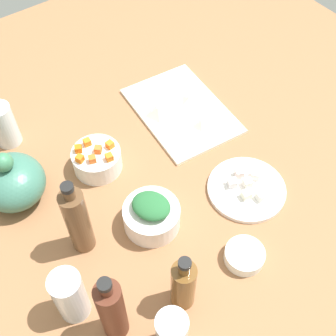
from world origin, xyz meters
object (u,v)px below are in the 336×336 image
Objects in this scene: bowl_small_side at (244,256)px; drinking_glass_0 at (70,296)px; drinking_glass_2 at (4,125)px; bottle_0 at (78,221)px; bowl_greens at (152,217)px; cutting_board at (181,111)px; teapot at (12,181)px; plate_tofu at (246,189)px; drinking_glass_1 at (172,335)px; bottle_1 at (112,310)px; bottle_2 at (183,285)px; bowl_carrots at (97,160)px.

drinking_glass_0 reaches higher than bowl_small_side.
bottle_0 is at bearing -178.84° from drinking_glass_2.
bottle_0 is (5.20, 16.19, 7.28)cm from bowl_greens.
bowl_greens is at bearing -107.81° from bottle_0.
bowl_small_side is 0.72× the size of drinking_glass_2.
drinking_glass_2 reaches higher than cutting_board.
cutting_board is at bearing -65.04° from bottle_0.
teapot is (27.36, 23.04, 3.03)cm from bowl_greens.
plate_tofu is at bearing -44.24° from bowl_small_side.
drinking_glass_1 is at bearing 116.89° from plate_tofu.
bottle_1 is at bearing 128.34° from bowl_greens.
bottle_2 reaches higher than plate_tofu.
drinking_glass_0 is (-30.72, 24.09, 4.30)cm from bowl_carrots.
bottle_1 reaches higher than drinking_glass_2.
cutting_board is 68.23cm from drinking_glass_1.
drinking_glass_2 is (46.18, 17.02, 3.28)cm from bowl_greens.
plate_tofu is at bearing -141.04° from drinking_glass_2.
teapot reaches higher than bowl_small_side.
bottle_2 reaches higher than teapot.
bottle_1 is 15.60cm from bottle_2.
bottle_0 is at bearing 47.47° from bowl_small_side.
bowl_greens is 29.87cm from drinking_glass_1.
bottle_2 reaches higher than bowl_small_side.
drinking_glass_0 is (-12.81, 9.51, -3.09)cm from bottle_0.
bottle_1 is (-43.70, -2.37, 4.13)cm from teapot.
bowl_small_side is at bearing -143.92° from teapot.
drinking_glass_0 is (8.73, 5.03, -2.96)cm from bottle_1.
bottle_2 reaches higher than drinking_glass_2.
teapot reaches higher than drinking_glass_2.
bowl_carrots is at bearing -13.60° from drinking_glass_1.
plate_tofu is 1.57× the size of drinking_glass_2.
cutting_board is at bearing -58.29° from drinking_glass_0.
drinking_glass_2 is (53.80, -8.68, -0.92)cm from drinking_glass_0.
drinking_glass_1 is 72.56cm from drinking_glass_2.
bottle_0 is (25.72, 28.04, 8.93)cm from bowl_small_side.
bottle_0 reaches higher than bowl_greens.
teapot is at bearing 40.10° from bowl_greens.
bottle_0 reaches higher than bowl_small_side.
bowl_small_side reaches higher than plate_tofu.
bowl_carrots is 39.28cm from drinking_glass_0.
drinking_glass_2 reaches higher than bowl_greens.
drinking_glass_0 is at bearing 141.89° from bowl_carrots.
drinking_glass_2 reaches higher than bowl_carrots.
drinking_glass_1 is 1.14× the size of drinking_glass_2.
bottle_0 is at bearing 72.19° from bowl_greens.
bowl_carrots is at bearing -38.11° from drinking_glass_0.
bottle_1 is (-39.45, 19.06, 7.26)cm from bowl_carrots.
cutting_board is 1.42× the size of bottle_0.
bottle_0 reaches higher than bottle_2.
bowl_greens is at bearing 132.00° from cutting_board.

